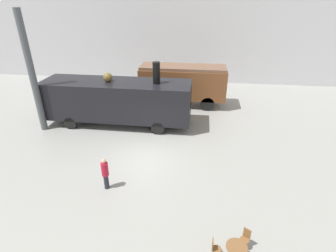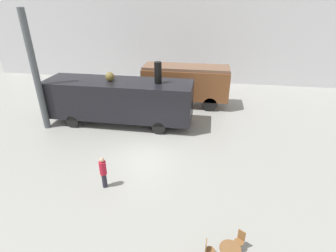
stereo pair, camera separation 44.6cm
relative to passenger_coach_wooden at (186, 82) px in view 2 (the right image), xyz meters
name	(u,v)px [view 2 (the right image)]	position (x,y,z in m)	size (l,w,h in m)	color
ground_plane	(146,156)	(-1.44, -8.60, -2.05)	(80.00, 80.00, 0.00)	gray
backdrop_wall	(180,39)	(-1.44, 7.08, 2.45)	(44.00, 0.15, 9.00)	silver
passenger_coach_wooden	(186,82)	(0.00, 0.00, 0.00)	(7.20, 2.44, 3.41)	brown
steam_locomotive	(119,99)	(-4.38, -4.40, -0.14)	(10.58, 2.90, 4.67)	black
cafe_table_near	(230,252)	(3.13, -14.94, -1.50)	(0.76, 0.76, 0.72)	black
cafe_chair_0	(240,239)	(3.54, -14.30, -1.54)	(0.39, 0.40, 0.87)	black
cafe_chair_1	(208,249)	(2.38, -14.90, -1.54)	(0.36, 0.36, 0.87)	black
visitor_person	(103,171)	(-2.81, -11.67, -1.11)	(0.34, 0.34, 1.72)	#262633
support_pillar	(35,73)	(-9.44, -6.03, 1.95)	(0.44, 0.44, 8.00)	#4C5156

